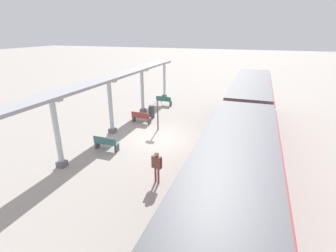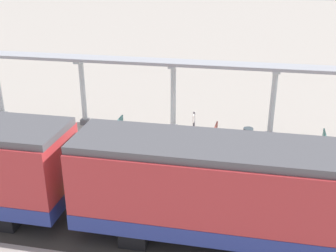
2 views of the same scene
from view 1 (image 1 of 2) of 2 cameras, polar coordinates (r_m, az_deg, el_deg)
ground_plane at (r=16.89m, az=-2.26°, el=-2.78°), size 176.00×176.00×0.00m
tactile_edge_strip at (r=16.02m, az=9.71°, el=-4.40°), size 0.54×26.54×0.01m
trackbed at (r=15.88m, az=16.38°, el=-5.23°), size 3.20×38.54×0.01m
train_near_carriage at (r=19.05m, az=17.74°, el=4.79°), size 2.65×11.09×3.48m
train_far_carriage at (r=8.33m, az=13.85°, el=-15.82°), size 2.65×11.09×3.48m
canopy_pillar_nearest at (r=26.92m, az=-0.84°, el=10.23°), size 1.10×0.44×3.67m
canopy_pillar_second at (r=22.00m, az=-5.76°, el=7.79°), size 1.10×0.44×3.67m
canopy_pillar_third at (r=17.68m, az=-12.70°, el=4.21°), size 1.10×0.44×3.67m
canopy_pillar_fourth at (r=13.90m, az=-23.53°, el=-1.53°), size 1.10×0.44×3.67m
canopy_beam at (r=17.39m, az=-12.90°, el=10.35°), size 1.20×21.51×0.16m
bench_near_end at (r=24.34m, az=-0.92°, el=5.69°), size 1.52×0.53×0.86m
bench_mid_platform at (r=15.52m, az=-13.67°, el=-3.77°), size 1.50×0.46×0.86m
bench_far_end at (r=19.67m, az=-6.02°, el=1.94°), size 1.52×0.51×0.86m
trash_bin at (r=20.86m, az=-3.67°, el=3.26°), size 0.48×0.48×1.00m
platform_info_sign at (r=17.88m, az=-2.31°, el=3.11°), size 0.56×0.10×2.20m
passenger_waiting_near_edge at (r=11.76m, az=-2.53°, el=-8.43°), size 0.48×0.28×1.58m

